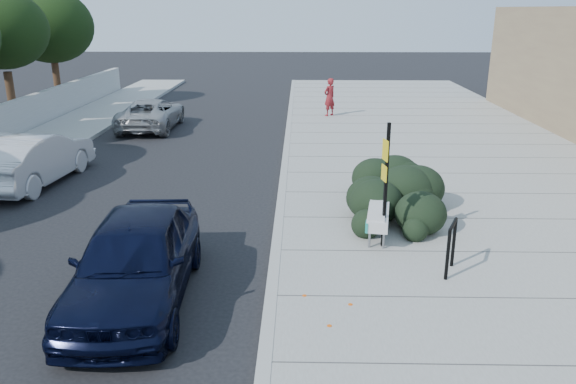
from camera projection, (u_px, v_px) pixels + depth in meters
The scene contains 14 objects.
ground at pixel (276, 256), 12.03m from camera, with size 120.00×120.00×0.00m, color black.
sidewalk_near at pixel (471, 185), 16.64m from camera, with size 11.20×50.00×0.15m, color gray.
curb_near at pixel (283, 184), 16.75m from camera, with size 0.22×50.00×0.17m, color #9E9E99.
curb_far at pixel (18, 182), 16.92m from camera, with size 0.22×50.00×0.17m, color #9E9E99.
tree_far_e at pixel (1, 30), 24.29m from camera, with size 4.00×4.00×5.90m.
tree_far_f at pixel (50, 26), 29.04m from camera, with size 4.40×4.40×6.07m.
bench at pixel (379, 211), 12.72m from camera, with size 0.84×2.29×0.68m.
bike_rack at pixel (451, 243), 10.77m from camera, with size 0.33×0.66×1.04m.
sign_post at pixel (385, 178), 11.71m from camera, with size 0.13×0.31×2.71m.
hedge at pixel (395, 184), 14.07m from camera, with size 1.94×3.89×1.46m, color black.
sedan_navy at pixel (135, 259), 9.98m from camera, with size 1.92×4.78×1.63m, color black.
wagon_silver at pixel (33, 158), 16.80m from camera, with size 1.66×4.77×1.57m, color silver.
suv_silver at pixel (151, 114), 24.64m from camera, with size 2.20×4.78×1.33m, color #939598.
pedestrian at pixel (330, 97), 26.77m from camera, with size 0.65×0.43×1.79m, color maroon.
Camera 1 is at (0.50, -10.99, 5.05)m, focal length 35.00 mm.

